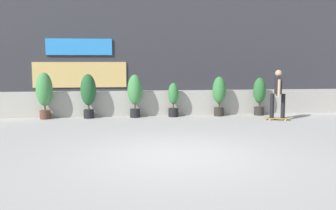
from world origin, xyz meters
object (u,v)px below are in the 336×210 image
(potted_plant_2, at_px, (135,93))
(skater_mid_plaza, at_px, (278,92))
(potted_plant_0, at_px, (44,92))
(potted_plant_5, at_px, (259,94))
(potted_plant_3, at_px, (173,99))
(potted_plant_1, at_px, (88,92))
(potted_plant_4, at_px, (219,93))

(potted_plant_2, height_order, skater_mid_plaza, skater_mid_plaza)
(potted_plant_0, bearing_deg, skater_mid_plaza, -8.94)
(potted_plant_2, bearing_deg, potted_plant_5, 0.00)
(potted_plant_0, distance_m, potted_plant_3, 4.48)
(potted_plant_0, bearing_deg, potted_plant_3, 0.00)
(potted_plant_5, bearing_deg, potted_plant_2, 180.00)
(potted_plant_1, distance_m, potted_plant_5, 6.19)
(potted_plant_4, distance_m, potted_plant_5, 1.52)
(potted_plant_1, height_order, potted_plant_3, potted_plant_1)
(potted_plant_4, bearing_deg, potted_plant_5, -0.00)
(potted_plant_2, relative_size, skater_mid_plaza, 0.90)
(potted_plant_1, height_order, potted_plant_5, potted_plant_1)
(potted_plant_0, height_order, potted_plant_1, potted_plant_0)
(potted_plant_0, relative_size, potted_plant_4, 1.12)
(potted_plant_1, bearing_deg, potted_plant_5, 0.00)
(potted_plant_3, relative_size, potted_plant_5, 0.88)
(potted_plant_0, relative_size, potted_plant_2, 1.05)
(potted_plant_3, relative_size, potted_plant_4, 0.85)
(potted_plant_1, xyz_separation_m, potted_plant_4, (4.67, 0.00, -0.08))
(potted_plant_1, xyz_separation_m, potted_plant_2, (1.62, 0.00, -0.02))
(potted_plant_0, xyz_separation_m, potted_plant_2, (3.10, 0.00, -0.06))
(skater_mid_plaza, bearing_deg, potted_plant_5, 98.13)
(potted_plant_3, distance_m, potted_plant_4, 1.69)
(potted_plant_1, xyz_separation_m, skater_mid_plaza, (6.36, -1.23, 0.04))
(potted_plant_0, height_order, skater_mid_plaza, skater_mid_plaza)
(potted_plant_1, height_order, potted_plant_2, potted_plant_1)
(potted_plant_0, distance_m, potted_plant_1, 1.48)
(potted_plant_2, xyz_separation_m, potted_plant_5, (4.57, 0.00, -0.10))
(potted_plant_1, bearing_deg, potted_plant_3, 0.00)
(potted_plant_0, xyz_separation_m, potted_plant_4, (6.15, 0.00, -0.12))
(potted_plant_0, height_order, potted_plant_5, potted_plant_0)
(potted_plant_1, distance_m, skater_mid_plaza, 6.48)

